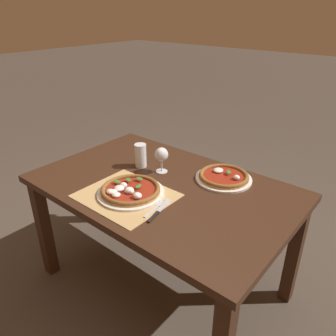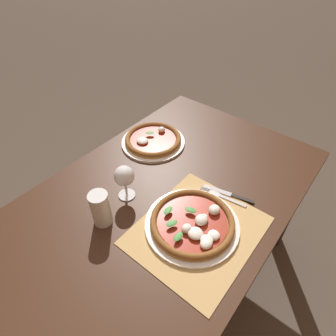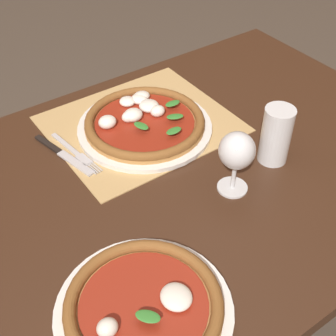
# 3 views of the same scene
# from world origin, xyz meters

# --- Properties ---
(ground_plane) EXTENTS (24.00, 24.00, 0.00)m
(ground_plane) POSITION_xyz_m (0.00, 0.00, 0.00)
(ground_plane) COLOR #473D33
(dining_table) EXTENTS (1.44, 0.92, 0.74)m
(dining_table) POSITION_xyz_m (0.00, 0.00, 0.64)
(dining_table) COLOR #382114
(dining_table) RESTS_ON ground
(paper_placemat) EXTENTS (0.46, 0.40, 0.00)m
(paper_placemat) POSITION_xyz_m (-0.07, -0.21, 0.74)
(paper_placemat) COLOR tan
(paper_placemat) RESTS_ON dining_table
(pizza_near) EXTENTS (0.35, 0.35, 0.05)m
(pizza_near) POSITION_xyz_m (-0.06, -0.19, 0.76)
(pizza_near) COLOR silver
(pizza_near) RESTS_ON paper_placemat
(pizza_far) EXTENTS (0.32, 0.32, 0.05)m
(pizza_far) POSITION_xyz_m (0.23, 0.27, 0.76)
(pizza_far) COLOR silver
(pizza_far) RESTS_ON dining_table
(wine_glass) EXTENTS (0.08, 0.08, 0.16)m
(wine_glass) POSITION_xyz_m (-0.10, 0.12, 0.85)
(wine_glass) COLOR silver
(wine_glass) RESTS_ON dining_table
(pint_glass) EXTENTS (0.07, 0.07, 0.15)m
(pint_glass) POSITION_xyz_m (-0.25, 0.09, 0.81)
(pint_glass) COLOR silver
(pint_glass) RESTS_ON dining_table
(fork) EXTENTS (0.04, 0.20, 0.00)m
(fork) POSITION_xyz_m (0.13, -0.20, 0.75)
(fork) COLOR #B7B7BC
(fork) RESTS_ON paper_placemat
(knife) EXTENTS (0.06, 0.21, 0.01)m
(knife) POSITION_xyz_m (0.16, -0.21, 0.75)
(knife) COLOR black
(knife) RESTS_ON paper_placemat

